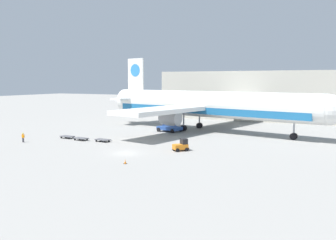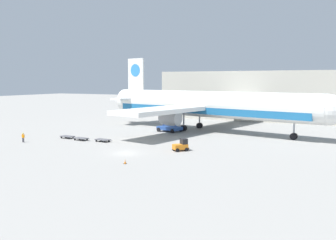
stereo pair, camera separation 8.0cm
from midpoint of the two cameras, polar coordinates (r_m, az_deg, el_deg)
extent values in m
plane|color=gray|center=(59.37, -6.51, -5.04)|extent=(400.00, 400.00, 0.00)
cube|color=#BCB7A8|center=(111.59, 22.27, 3.36)|extent=(90.00, 18.00, 14.00)
cube|color=slate|center=(102.71, 21.78, 1.42)|extent=(88.20, 0.20, 4.90)
cylinder|color=white|center=(84.24, 5.96, 2.43)|extent=(52.11, 16.12, 5.80)
cube|color=#1E669E|center=(84.33, 5.95, 1.54)|extent=(48.01, 15.17, 1.45)
sphere|color=white|center=(73.63, 23.27, 1.45)|extent=(5.68, 5.68, 5.68)
cone|color=white|center=(100.62, -6.64, 3.01)|extent=(7.36, 6.68, 5.51)
cube|color=white|center=(97.58, -4.95, 6.99)|extent=(5.18, 1.48, 8.00)
cylinder|color=#3384CC|center=(97.61, -4.96, 7.55)|extent=(3.25, 1.18, 3.20)
cube|color=white|center=(98.40, -5.36, 3.29)|extent=(6.14, 13.46, 0.50)
cube|color=white|center=(85.71, 4.48, 2.02)|extent=(17.47, 48.63, 0.90)
cylinder|color=#9EA0A5|center=(77.74, 0.31, 0.29)|extent=(4.68, 3.59, 2.80)
cylinder|color=#9EA0A5|center=(94.35, 7.90, 1.26)|extent=(4.68, 3.59, 2.80)
cylinder|color=#9EA0A5|center=(75.82, 18.61, -0.88)|extent=(0.36, 0.36, 4.00)
cylinder|color=black|center=(76.08, 18.56, -2.37)|extent=(1.45, 1.14, 1.30)
cylinder|color=#9EA0A5|center=(84.23, 2.37, 0.10)|extent=(0.36, 0.36, 4.00)
cylinder|color=black|center=(84.46, 2.37, -1.25)|extent=(1.45, 1.14, 1.30)
cylinder|color=#9EA0A5|center=(89.46, 4.79, 0.44)|extent=(0.36, 0.36, 4.00)
cylinder|color=black|center=(89.67, 4.78, -0.84)|extent=(1.45, 1.14, 1.30)
cube|color=#284C99|center=(83.31, 0.22, -1.24)|extent=(5.70, 3.98, 0.70)
cube|color=#B2B2B7|center=(82.94, 0.22, 1.08)|extent=(5.41, 3.78, 0.30)
cube|color=yellow|center=(82.90, 0.22, 1.46)|extent=(5.41, 3.78, 0.08)
cube|color=#284C99|center=(83.09, 0.22, 0.04)|extent=(4.20, 1.01, 3.17)
cube|color=#284C99|center=(83.09, 0.22, 0.04)|extent=(4.20, 1.01, 3.17)
cylinder|color=black|center=(83.36, 1.91, -1.48)|extent=(0.95, 0.53, 0.90)
cylinder|color=black|center=(80.99, 0.65, -1.70)|extent=(0.95, 0.53, 0.90)
cylinder|color=black|center=(85.72, -0.18, -1.27)|extent=(0.95, 0.53, 0.90)
cylinder|color=black|center=(83.42, -1.47, -1.48)|extent=(0.95, 0.53, 0.90)
cube|color=orange|center=(60.71, 1.84, -4.09)|extent=(2.56, 2.66, 0.80)
cube|color=black|center=(60.84, 2.40, -3.26)|extent=(1.53, 1.49, 0.90)
cube|color=black|center=(61.27, 2.89, -4.26)|extent=(1.06, 0.94, 0.24)
cylinder|color=black|center=(61.74, 2.25, -4.29)|extent=(0.57, 0.61, 0.60)
cylinder|color=black|center=(60.50, 2.81, -4.51)|extent=(0.57, 0.61, 0.60)
cylinder|color=black|center=(61.09, 0.88, -4.40)|extent=(0.57, 0.61, 0.60)
cylinder|color=black|center=(59.83, 1.41, -4.63)|extent=(0.57, 0.61, 0.60)
cube|color=#56565B|center=(76.40, -15.13, -2.41)|extent=(2.92, 1.74, 0.12)
cube|color=#56565B|center=(75.07, -14.16, -2.53)|extent=(0.90, 0.16, 0.08)
cylinder|color=black|center=(76.16, -14.27, -2.59)|extent=(0.37, 0.18, 0.36)
cylinder|color=black|center=(75.30, -14.97, -2.71)|extent=(0.37, 0.18, 0.36)
cylinder|color=black|center=(77.58, -15.27, -2.46)|extent=(0.37, 0.18, 0.36)
cylinder|color=black|center=(76.73, -15.97, -2.58)|extent=(0.37, 0.18, 0.36)
cube|color=#56565B|center=(73.31, -13.17, -2.71)|extent=(2.92, 1.74, 0.12)
cube|color=#56565B|center=(72.02, -12.13, -2.84)|extent=(0.90, 0.16, 0.08)
cylinder|color=black|center=(73.11, -12.27, -2.90)|extent=(0.37, 0.18, 0.36)
cylinder|color=black|center=(72.22, -12.97, -3.03)|extent=(0.37, 0.18, 0.36)
cylinder|color=black|center=(74.48, -13.35, -2.76)|extent=(0.37, 0.18, 0.36)
cylinder|color=black|center=(73.60, -14.05, -2.88)|extent=(0.37, 0.18, 0.36)
cube|color=#56565B|center=(70.79, -9.97, -2.95)|extent=(2.92, 1.74, 0.12)
cube|color=#56565B|center=(69.58, -8.83, -3.08)|extent=(0.90, 0.16, 0.08)
cylinder|color=black|center=(70.66, -9.02, -3.14)|extent=(0.37, 0.18, 0.36)
cylinder|color=black|center=(69.71, -9.71, -3.28)|extent=(0.37, 0.18, 0.36)
cylinder|color=black|center=(71.95, -10.20, -3.00)|extent=(0.37, 0.18, 0.36)
cylinder|color=black|center=(71.02, -10.90, -3.13)|extent=(0.37, 0.18, 0.36)
cylinder|color=black|center=(74.07, -21.16, -2.87)|extent=(0.14, 0.14, 0.85)
cylinder|color=black|center=(74.18, -21.29, -2.86)|extent=(0.14, 0.14, 0.85)
cube|color=orange|center=(74.02, -21.25, -2.30)|extent=(0.41, 0.32, 0.63)
cylinder|color=orange|center=(73.89, -21.09, -2.28)|extent=(0.09, 0.09, 0.57)
cylinder|color=orange|center=(74.14, -21.41, -2.27)|extent=(0.09, 0.09, 0.57)
sphere|color=#846047|center=(73.96, -21.26, -1.97)|extent=(0.23, 0.23, 0.23)
sphere|color=yellow|center=(73.95, -21.26, -1.92)|extent=(0.22, 0.22, 0.22)
cube|color=black|center=(51.99, -6.58, -6.62)|extent=(0.40, 0.40, 0.04)
cone|color=orange|center=(51.92, -6.58, -6.28)|extent=(0.32, 0.32, 0.58)
cylinder|color=white|center=(51.91, -6.58, -6.25)|extent=(0.19, 0.19, 0.08)
camera|label=1|loc=(0.04, -90.03, 0.00)|focal=40.00mm
camera|label=2|loc=(0.04, 89.97, 0.00)|focal=40.00mm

